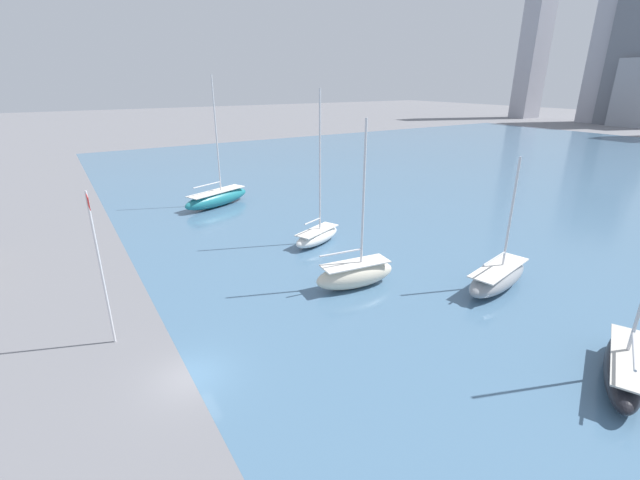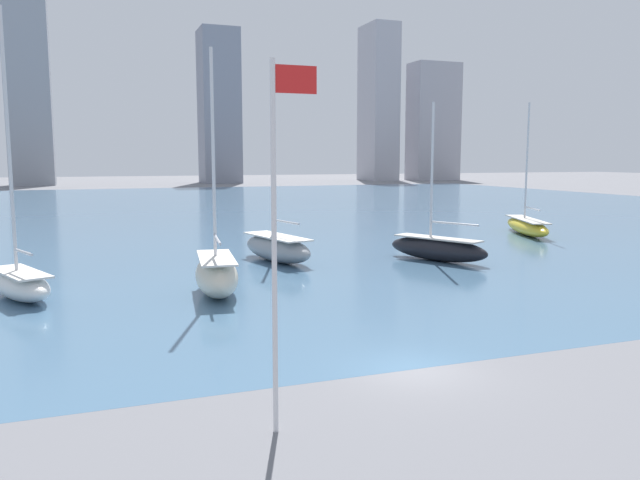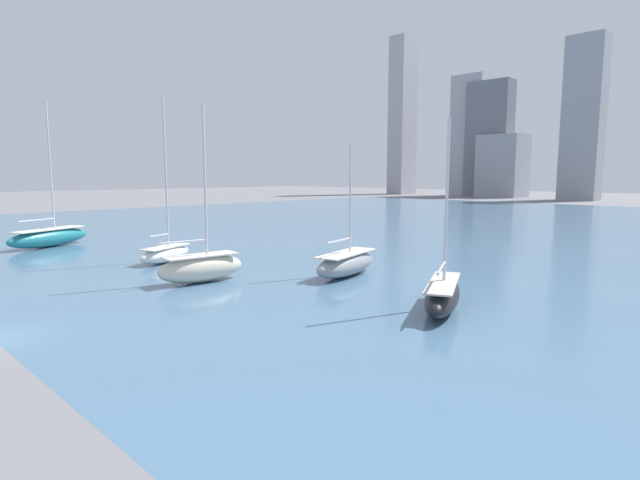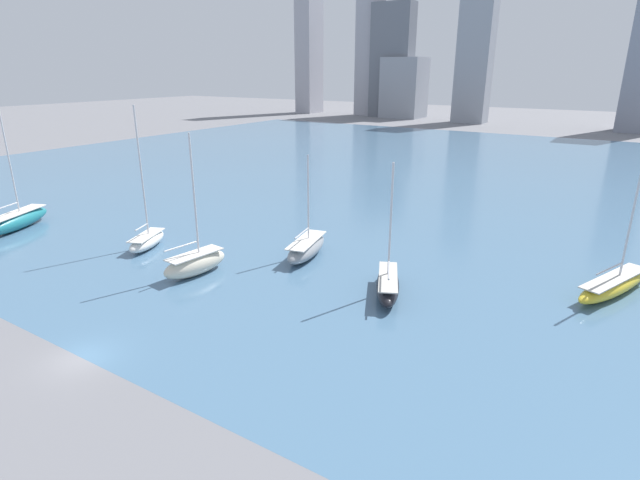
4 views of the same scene
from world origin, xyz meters
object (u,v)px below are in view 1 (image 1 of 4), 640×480
(sailboat_black, at_px, (625,367))
(sailboat_gray, at_px, (498,277))
(sailboat_white, at_px, (317,235))
(sailboat_cream, at_px, (355,274))
(sailboat_teal, at_px, (217,198))
(flag_pole, at_px, (100,264))

(sailboat_black, xyz_separation_m, sailboat_gray, (-10.84, 3.74, 0.05))
(sailboat_white, bearing_deg, sailboat_cream, -36.61)
(sailboat_teal, bearing_deg, sailboat_white, -10.78)
(sailboat_teal, distance_m, sailboat_cream, 28.41)
(sailboat_black, relative_size, sailboat_white, 0.75)
(sailboat_black, bearing_deg, sailboat_cream, 173.43)
(sailboat_black, height_order, sailboat_teal, sailboat_teal)
(sailboat_gray, bearing_deg, sailboat_teal, -175.41)
(flag_pole, relative_size, sailboat_white, 0.66)
(sailboat_black, distance_m, sailboat_white, 26.98)
(flag_pole, bearing_deg, sailboat_cream, 84.40)
(sailboat_white, bearing_deg, sailboat_teal, 169.53)
(sailboat_cream, bearing_deg, sailboat_black, 25.25)
(sailboat_cream, relative_size, sailboat_white, 0.88)
(sailboat_gray, height_order, sailboat_teal, sailboat_teal)
(sailboat_cream, bearing_deg, sailboat_gray, 63.67)
(sailboat_black, bearing_deg, sailboat_gray, 135.99)
(sailboat_black, xyz_separation_m, sailboat_cream, (-16.99, -5.65, 0.20))
(sailboat_black, distance_m, sailboat_teal, 45.92)
(sailboat_gray, xyz_separation_m, sailboat_teal, (-34.51, -10.90, 0.12))
(sailboat_black, height_order, sailboat_gray, sailboat_black)
(flag_pole, height_order, sailboat_white, sailboat_white)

